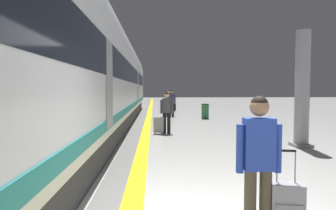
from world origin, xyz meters
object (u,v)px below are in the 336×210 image
at_px(rolling_suitcase_foreground, 286,209).
at_px(waste_bin, 205,111).
at_px(traveller_foreground, 258,157).
at_px(passenger_mid, 167,109).
at_px(duffel_bag_near, 167,114).
at_px(passenger_near, 172,101).
at_px(suitcase_mid, 159,125).
at_px(suitcase_far, 173,107).
at_px(passenger_far, 169,99).
at_px(high_speed_train, 93,72).
at_px(platform_pillar, 302,91).

distance_m(rolling_suitcase_foreground, waste_bin, 14.34).
relative_size(traveller_foreground, rolling_suitcase_foreground, 1.60).
height_order(rolling_suitcase_foreground, waste_bin, rolling_suitcase_foreground).
bearing_deg(passenger_mid, waste_bin, 65.75).
xyz_separation_m(duffel_bag_near, passenger_mid, (-0.32, -7.29, 0.82)).
bearing_deg(duffel_bag_near, waste_bin, -34.46).
bearing_deg(duffel_bag_near, passenger_near, 17.70).
relative_size(traveller_foreground, suitcase_mid, 2.55).
distance_m(traveller_foreground, duffel_bag_near, 15.84).
height_order(traveller_foreground, suitcase_far, traveller_foreground).
bearing_deg(waste_bin, passenger_far, 106.57).
height_order(traveller_foreground, passenger_far, passenger_far).
bearing_deg(traveller_foreground, suitcase_far, 89.04).
bearing_deg(passenger_mid, suitcase_far, 84.89).
distance_m(passenger_mid, passenger_far, 12.01).
height_order(traveller_foreground, rolling_suitcase_foreground, traveller_foreground).
xyz_separation_m(traveller_foreground, rolling_suitcase_foreground, (0.35, 0.00, -0.63)).
relative_size(high_speed_train, suitcase_far, 56.98).
relative_size(traveller_foreground, passenger_near, 0.98).
xyz_separation_m(duffel_bag_near, suitcase_far, (0.73, 4.44, 0.18)).
height_order(passenger_near, passenger_far, passenger_near).
bearing_deg(waste_bin, high_speed_train, -136.15).
bearing_deg(high_speed_train, rolling_suitcase_foreground, -65.50).
distance_m(rolling_suitcase_foreground, passenger_near, 15.94).
bearing_deg(duffel_bag_near, passenger_mid, -92.54).
xyz_separation_m(passenger_near, passenger_mid, (-0.64, -7.39, -0.07)).
bearing_deg(passenger_near, traveller_foreground, -89.76).
height_order(duffel_bag_near, passenger_mid, passenger_mid).
bearing_deg(passenger_far, passenger_near, -91.04).
height_order(traveller_foreground, duffel_bag_near, traveller_foreground).
height_order(suitcase_far, waste_bin, waste_bin).
relative_size(traveller_foreground, passenger_far, 1.00).
bearing_deg(suitcase_far, rolling_suitcase_foreground, -89.97).
xyz_separation_m(rolling_suitcase_foreground, platform_pillar, (3.03, 5.57, 1.36)).
relative_size(passenger_mid, passenger_far, 0.98).
distance_m(high_speed_train, passenger_mid, 3.39).
relative_size(rolling_suitcase_foreground, waste_bin, 1.18).
xyz_separation_m(duffel_bag_near, suitcase_mid, (-0.64, -7.42, 0.21)).
relative_size(rolling_suitcase_foreground, duffel_bag_near, 2.43).
xyz_separation_m(high_speed_train, suitcase_mid, (2.68, -0.50, -2.14)).
height_order(suitcase_mid, platform_pillar, platform_pillar).
bearing_deg(suitcase_mid, platform_pillar, -32.70).
xyz_separation_m(passenger_mid, platform_pillar, (4.09, -2.96, 0.75)).
relative_size(passenger_near, suitcase_mid, 2.61).
relative_size(high_speed_train, rolling_suitcase_foreground, 32.92).
distance_m(passenger_far, suitcase_far, 0.80).
bearing_deg(traveller_foreground, rolling_suitcase_foreground, 0.42).
xyz_separation_m(suitcase_far, waste_bin, (1.53, -5.99, 0.12)).
bearing_deg(platform_pillar, duffel_bag_near, 110.16).
bearing_deg(suitcase_mid, passenger_mid, 21.86).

